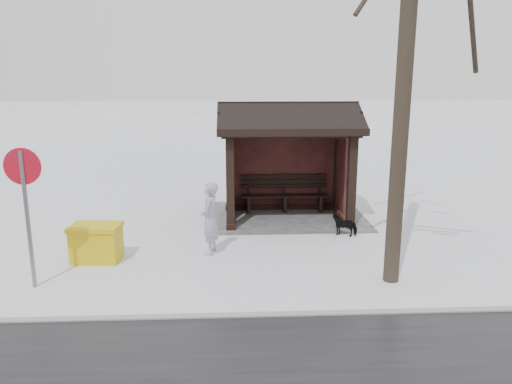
{
  "coord_description": "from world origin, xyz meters",
  "views": [
    {
      "loc": [
        1.45,
        12.78,
        3.78
      ],
      "look_at": [
        0.86,
        0.8,
        0.92
      ],
      "focal_mm": 35.0,
      "sensor_mm": 36.0,
      "label": 1
    }
  ],
  "objects_px": {
    "bus_shelter": "(287,137)",
    "grit_bin": "(96,243)",
    "dog": "(345,225)",
    "road_sign": "(25,189)",
    "pedestrian": "(210,218)"
  },
  "relations": [
    {
      "from": "bus_shelter",
      "to": "dog",
      "type": "relative_size",
      "value": 5.93
    },
    {
      "from": "dog",
      "to": "road_sign",
      "type": "distance_m",
      "value": 7.0
    },
    {
      "from": "bus_shelter",
      "to": "pedestrian",
      "type": "distance_m",
      "value": 3.63
    },
    {
      "from": "pedestrian",
      "to": "dog",
      "type": "xyz_separation_m",
      "value": [
        -3.16,
        -1.1,
        -0.53
      ]
    },
    {
      "from": "grit_bin",
      "to": "road_sign",
      "type": "height_order",
      "value": "road_sign"
    },
    {
      "from": "bus_shelter",
      "to": "grit_bin",
      "type": "distance_m",
      "value": 5.53
    },
    {
      "from": "pedestrian",
      "to": "grit_bin",
      "type": "relative_size",
      "value": 1.5
    },
    {
      "from": "pedestrian",
      "to": "dog",
      "type": "height_order",
      "value": "pedestrian"
    },
    {
      "from": "bus_shelter",
      "to": "dog",
      "type": "height_order",
      "value": "bus_shelter"
    },
    {
      "from": "pedestrian",
      "to": "dog",
      "type": "relative_size",
      "value": 2.59
    },
    {
      "from": "road_sign",
      "to": "bus_shelter",
      "type": "bearing_deg",
      "value": -137.47
    },
    {
      "from": "bus_shelter",
      "to": "road_sign",
      "type": "xyz_separation_m",
      "value": [
        5.06,
        4.32,
        -0.35
      ]
    },
    {
      "from": "grit_bin",
      "to": "dog",
      "type": "bearing_deg",
      "value": -161.21
    },
    {
      "from": "dog",
      "to": "road_sign",
      "type": "relative_size",
      "value": 0.24
    },
    {
      "from": "bus_shelter",
      "to": "grit_bin",
      "type": "height_order",
      "value": "bus_shelter"
    }
  ]
}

